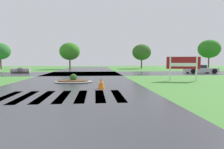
{
  "coord_description": "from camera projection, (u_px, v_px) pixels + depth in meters",
  "views": [
    {
      "loc": [
        1.56,
        -3.79,
        1.74
      ],
      "look_at": [
        2.64,
        8.26,
        0.86
      ],
      "focal_mm": 30.79,
      "sensor_mm": 36.0,
      "label": 1
    }
  ],
  "objects": [
    {
      "name": "crosswalk_stripes",
      "position": [
        63.0,
        96.0,
        9.35
      ],
      "size": [
        5.85,
        3.45,
        0.01
      ],
      "color": "white",
      "rests_on": "ground"
    },
    {
      "name": "background_treeline",
      "position": [
        126.0,
        51.0,
        40.78
      ],
      "size": [
        48.25,
        5.47,
        6.34
      ],
      "color": "#4C3823",
      "rests_on": "ground"
    },
    {
      "name": "median_island",
      "position": [
        73.0,
        81.0,
        15.38
      ],
      "size": [
        3.01,
        2.16,
        0.68
      ],
      "color": "#9E9B93",
      "rests_on": "ground"
    },
    {
      "name": "asphalt_roadway",
      "position": [
        73.0,
        85.0,
        13.68
      ],
      "size": [
        9.6,
        80.0,
        0.01
      ],
      "primitive_type": "cube",
      "color": "#35353A",
      "rests_on": "ground"
    },
    {
      "name": "traffic_cone",
      "position": [
        101.0,
        83.0,
        11.92
      ],
      "size": [
        0.45,
        0.45,
        0.7
      ],
      "color": "orange",
      "rests_on": "ground"
    },
    {
      "name": "drainage_pipe_stack",
      "position": [
        21.0,
        70.0,
        26.68
      ],
      "size": [
        2.49,
        0.98,
        0.77
      ],
      "color": "#9E9B93",
      "rests_on": "ground"
    },
    {
      "name": "car_blue_compact",
      "position": [
        200.0,
        69.0,
        26.83
      ],
      "size": [
        4.37,
        2.44,
        1.14
      ],
      "rotation": [
        0.0,
        0.0,
        -0.08
      ],
      "color": "#B7B7BF",
      "rests_on": "ground"
    },
    {
      "name": "asphalt_cross_road",
      "position": [
        83.0,
        73.0,
        25.81
      ],
      "size": [
        90.0,
        8.64,
        0.01
      ],
      "primitive_type": "cube",
      "color": "#35353A",
      "rests_on": "ground"
    },
    {
      "name": "estate_billboard",
      "position": [
        183.0,
        64.0,
        16.35
      ],
      "size": [
        2.75,
        0.67,
        2.11
      ],
      "rotation": [
        0.0,
        0.0,
        2.93
      ],
      "color": "white",
      "rests_on": "ground"
    }
  ]
}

